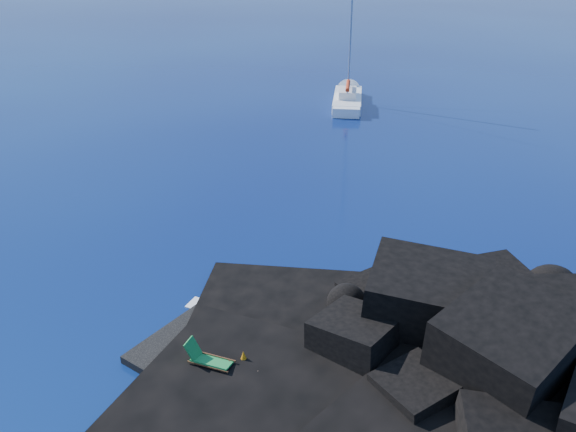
% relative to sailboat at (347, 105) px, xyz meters
% --- Properties ---
extents(ground, '(400.00, 400.00, 0.00)m').
position_rel_sailboat_xyz_m(ground, '(8.09, -39.09, 0.00)').
color(ground, '#04093F').
rests_on(ground, ground).
extents(headland, '(24.00, 24.00, 3.60)m').
position_rel_sailboat_xyz_m(headland, '(21.09, -36.09, 0.00)').
color(headland, black).
rests_on(headland, ground).
extents(beach, '(9.08, 6.86, 0.70)m').
position_rel_sailboat_xyz_m(beach, '(12.59, -38.59, 0.00)').
color(beach, black).
rests_on(beach, ground).
extents(surf_foam, '(10.00, 8.00, 0.06)m').
position_rel_sailboat_xyz_m(surf_foam, '(13.09, -34.09, 0.00)').
color(surf_foam, white).
rests_on(surf_foam, ground).
extents(sailboat, '(7.64, 13.50, 14.07)m').
position_rel_sailboat_xyz_m(sailboat, '(0.00, 0.00, 0.00)').
color(sailboat, white).
rests_on(sailboat, ground).
extents(deck_chair, '(1.89, 1.04, 1.23)m').
position_rel_sailboat_xyz_m(deck_chair, '(11.71, -39.93, 0.97)').
color(deck_chair, '#1B7D37').
rests_on(deck_chair, beach).
extents(towel, '(2.05, 1.53, 0.05)m').
position_rel_sailboat_xyz_m(towel, '(13.06, -39.62, 0.37)').
color(towel, silver).
rests_on(towel, beach).
extents(sunbather, '(1.79, 1.09, 0.24)m').
position_rel_sailboat_xyz_m(sunbather, '(13.06, -39.62, 0.52)').
color(sunbather, tan).
rests_on(sunbather, towel).
extents(marker_cone, '(0.45, 0.45, 0.62)m').
position_rel_sailboat_xyz_m(marker_cone, '(12.63, -39.10, 0.66)').
color(marker_cone, orange).
rests_on(marker_cone, beach).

